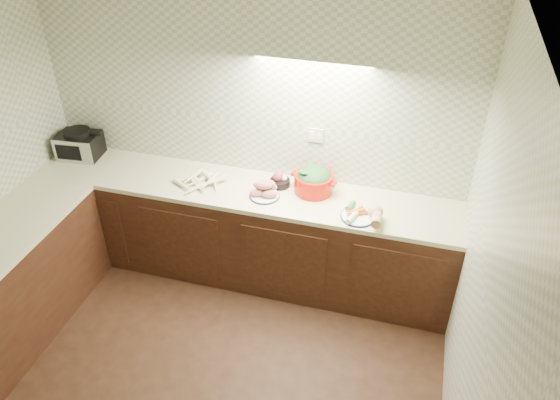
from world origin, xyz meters
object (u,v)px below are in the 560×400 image
(sweet_potato_plate, at_px, (265,190))
(veg_plate, at_px, (366,213))
(toaster_oven, at_px, (79,144))
(parsnip_pile, at_px, (200,181))
(onion_bowl, at_px, (280,181))
(dutch_oven, at_px, (314,180))

(sweet_potato_plate, height_order, veg_plate, sweet_potato_plate)
(toaster_oven, height_order, sweet_potato_plate, toaster_oven)
(toaster_oven, relative_size, sweet_potato_plate, 1.56)
(toaster_oven, bearing_deg, parsnip_pile, -12.51)
(onion_bowl, distance_m, dutch_oven, 0.29)
(onion_bowl, xyz_separation_m, dutch_oven, (0.29, -0.01, 0.06))
(parsnip_pile, bearing_deg, toaster_oven, 172.90)
(parsnip_pile, height_order, sweet_potato_plate, sweet_potato_plate)
(toaster_oven, bearing_deg, onion_bowl, -5.01)
(toaster_oven, bearing_deg, veg_plate, -10.80)
(dutch_oven, bearing_deg, parsnip_pile, -158.26)
(sweet_potato_plate, relative_size, dutch_oven, 0.63)
(toaster_oven, height_order, onion_bowl, toaster_oven)
(sweet_potato_plate, xyz_separation_m, onion_bowl, (0.07, 0.18, -0.01))
(parsnip_pile, relative_size, sweet_potato_plate, 1.78)
(toaster_oven, height_order, parsnip_pile, toaster_oven)
(veg_plate, bearing_deg, parsnip_pile, 176.12)
(dutch_oven, distance_m, veg_plate, 0.53)
(toaster_oven, relative_size, dutch_oven, 0.98)
(parsnip_pile, relative_size, veg_plate, 1.32)
(toaster_oven, distance_m, sweet_potato_plate, 1.80)
(onion_bowl, relative_size, veg_plate, 0.50)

